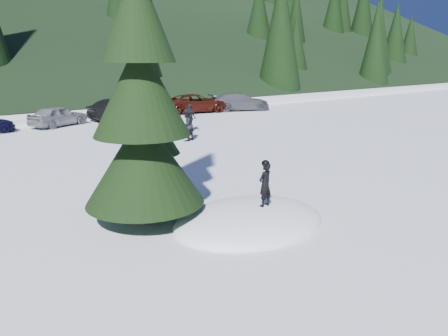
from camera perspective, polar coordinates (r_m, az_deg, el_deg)
ground at (r=12.12m, az=3.34°, el=-7.10°), size 200.00×200.00×0.00m
snow_mound at (r=12.12m, az=3.34°, el=-7.10°), size 4.48×3.52×0.96m
spruce_tall at (r=11.58m, az=-10.79°, el=8.61°), size 3.20×3.20×8.60m
spruce_short at (r=13.43m, az=-9.53°, el=4.18°), size 2.20×2.20×5.37m
child_skier at (r=11.80m, az=5.38°, el=-2.16°), size 0.48×0.35×1.21m
adult_0 at (r=23.69m, az=-4.89°, el=5.62°), size 1.01×0.90×1.74m
adult_1 at (r=26.83m, az=-4.44°, el=6.57°), size 0.51×1.01×1.66m
adult_2 at (r=26.57m, az=-10.43°, el=6.51°), size 1.25×1.37×1.85m
car_4 at (r=30.74m, az=-20.87°, el=6.37°), size 4.29×3.10×1.36m
car_5 at (r=32.61m, az=-13.38°, el=7.46°), size 4.70×2.04×1.50m
car_6 at (r=36.19m, az=-3.66°, el=8.44°), size 5.76×3.50×1.49m
car_7 at (r=37.44m, az=2.06°, el=8.65°), size 5.55×3.84×1.49m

